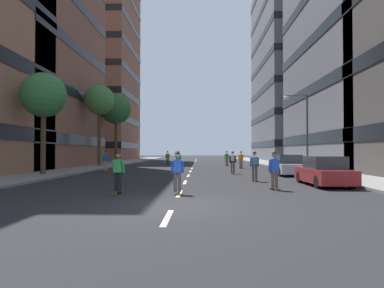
{
  "coord_description": "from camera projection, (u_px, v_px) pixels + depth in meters",
  "views": [
    {
      "loc": [
        0.9,
        -10.89,
        1.81
      ],
      "look_at": [
        0.0,
        22.91,
        2.5
      ],
      "focal_mm": 30.86,
      "sensor_mm": 36.0,
      "label": 1
    }
  ],
  "objects": [
    {
      "name": "parked_car_near",
      "position": [
        287.0,
        166.0,
        24.38
      ],
      "size": [
        1.82,
        4.4,
        1.52
      ],
      "color": "#B2B7BF",
      "rests_on": "ground_plane"
    },
    {
      "name": "street_tree_mid",
      "position": [
        116.0,
        109.0,
        43.95
      ],
      "size": [
        4.01,
        4.01,
        9.26
      ],
      "color": "#4C3823",
      "rests_on": "sidewalk_left"
    },
    {
      "name": "skater_9",
      "position": [
        177.0,
        156.0,
        50.35
      ],
      "size": [
        0.54,
        0.91,
        1.78
      ],
      "color": "brown",
      "rests_on": "ground_plane"
    },
    {
      "name": "sidewalk_left",
      "position": [
        115.0,
        164.0,
        43.6
      ],
      "size": [
        3.85,
        79.34,
        0.14
      ],
      "primitive_type": "cube",
      "color": "gray",
      "rests_on": "ground_plane"
    },
    {
      "name": "street_tree_far",
      "position": [
        99.0,
        101.0,
        36.78
      ],
      "size": [
        3.32,
        3.32,
        9.01
      ],
      "color": "#4C3823",
      "rests_on": "sidewalk_left"
    },
    {
      "name": "skater_1",
      "position": [
        227.0,
        158.0,
        39.06
      ],
      "size": [
        0.56,
        0.92,
        1.78
      ],
      "color": "brown",
      "rests_on": "ground_plane"
    },
    {
      "name": "building_right_mid",
      "position": [
        377.0,
        0.0,
        35.2
      ],
      "size": [
        14.91,
        21.03,
        35.64
      ],
      "color": "slate",
      "rests_on": "ground_plane"
    },
    {
      "name": "skater_2",
      "position": [
        241.0,
        159.0,
        33.31
      ],
      "size": [
        0.56,
        0.92,
        1.78
      ],
      "color": "brown",
      "rests_on": "ground_plane"
    },
    {
      "name": "skater_4",
      "position": [
        106.0,
        160.0,
        28.26
      ],
      "size": [
        0.56,
        0.92,
        1.78
      ],
      "color": "brown",
      "rests_on": "ground_plane"
    },
    {
      "name": "ground_plane",
      "position": [
        193.0,
        166.0,
        39.71
      ],
      "size": [
        173.11,
        173.11,
        0.0
      ],
      "primitive_type": "plane",
      "color": "black"
    },
    {
      "name": "skater_0",
      "position": [
        179.0,
        159.0,
        33.98
      ],
      "size": [
        0.55,
        0.91,
        1.78
      ],
      "color": "brown",
      "rests_on": "ground_plane"
    },
    {
      "name": "skater_5",
      "position": [
        177.0,
        170.0,
        13.73
      ],
      "size": [
        0.55,
        0.91,
        1.78
      ],
      "color": "brown",
      "rests_on": "ground_plane"
    },
    {
      "name": "skater_10",
      "position": [
        274.0,
        169.0,
        15.18
      ],
      "size": [
        0.57,
        0.92,
        1.78
      ],
      "color": "brown",
      "rests_on": "ground_plane"
    },
    {
      "name": "building_left_mid",
      "position": [
        13.0,
        9.0,
        36.24
      ],
      "size": [
        14.91,
        19.32,
        34.61
      ],
      "color": "brown",
      "rests_on": "ground_plane"
    },
    {
      "name": "parked_car_mid",
      "position": [
        324.0,
        172.0,
        17.1
      ],
      "size": [
        1.82,
        4.4,
        1.52
      ],
      "color": "maroon",
      "rests_on": "ground_plane"
    },
    {
      "name": "streetlamp_right",
      "position": [
        303.0,
        124.0,
        28.25
      ],
      "size": [
        2.13,
        0.3,
        6.5
      ],
      "color": "#3F3F44",
      "rests_on": "sidewalk_right"
    },
    {
      "name": "skater_8",
      "position": [
        168.0,
        157.0,
        41.49
      ],
      "size": [
        0.54,
        0.9,
        1.78
      ],
      "color": "brown",
      "rests_on": "ground_plane"
    },
    {
      "name": "street_tree_near",
      "position": [
        44.0,
        96.0,
        23.72
      ],
      "size": [
        3.2,
        3.2,
        7.28
      ],
      "color": "#4C3823",
      "rests_on": "sidewalk_left"
    },
    {
      "name": "skater_7",
      "position": [
        255.0,
        164.0,
        19.44
      ],
      "size": [
        0.54,
        0.91,
        1.78
      ],
      "color": "brown",
      "rests_on": "ground_plane"
    },
    {
      "name": "lane_markings",
      "position": [
        194.0,
        165.0,
        41.36
      ],
      "size": [
        0.16,
        67.2,
        0.01
      ],
      "color": "silver",
      "rests_on": "ground_plane"
    },
    {
      "name": "building_left_far",
      "position": [
        94.0,
        64.0,
        63.71
      ],
      "size": [
        14.91,
        17.07,
        37.03
      ],
      "color": "brown",
      "rests_on": "ground_plane"
    },
    {
      "name": "skater_6",
      "position": [
        118.0,
        170.0,
        13.89
      ],
      "size": [
        0.57,
        0.92,
        1.78
      ],
      "color": "brown",
      "rests_on": "ground_plane"
    },
    {
      "name": "building_right_far",
      "position": [
        300.0,
        68.0,
        62.64
      ],
      "size": [
        14.91,
        23.33,
        35.02
      ],
      "color": "slate",
      "rests_on": "ground_plane"
    },
    {
      "name": "skater_3",
      "position": [
        233.0,
        161.0,
        25.6
      ],
      "size": [
        0.56,
        0.92,
        1.78
      ],
      "color": "brown",
      "rests_on": "ground_plane"
    },
    {
      "name": "sidewalk_right",
      "position": [
        274.0,
        164.0,
        43.04
      ],
      "size": [
        3.85,
        79.34,
        0.14
      ],
      "primitive_type": "cube",
      "color": "gray",
      "rests_on": "ground_plane"
    }
  ]
}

